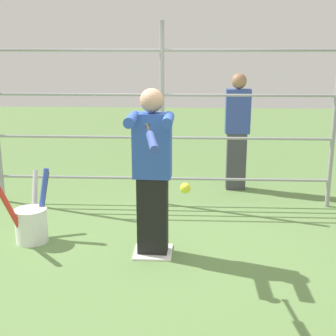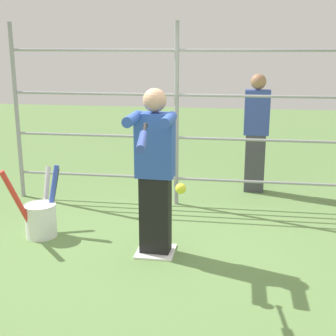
# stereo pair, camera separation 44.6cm
# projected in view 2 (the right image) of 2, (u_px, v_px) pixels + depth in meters

# --- Properties ---
(ground_plane) EXTENTS (24.00, 24.00, 0.00)m
(ground_plane) POSITION_uv_depth(u_px,v_px,m) (156.00, 252.00, 4.98)
(ground_plane) COLOR #608447
(home_plate) EXTENTS (0.40, 0.40, 0.02)m
(home_plate) POSITION_uv_depth(u_px,v_px,m) (156.00, 251.00, 4.98)
(home_plate) COLOR white
(home_plate) RESTS_ON ground
(fence_backstop) EXTENTS (4.57, 0.06, 2.44)m
(fence_backstop) POSITION_uv_depth(u_px,v_px,m) (177.00, 117.00, 6.20)
(fence_backstop) COLOR #939399
(fence_backstop) RESTS_ON ground
(batter) EXTENTS (0.45, 0.59, 1.73)m
(batter) POSITION_uv_depth(u_px,v_px,m) (155.00, 168.00, 4.72)
(batter) COLOR black
(batter) RESTS_ON ground
(baseball_bat_swinging) EXTENTS (0.18, 0.84, 0.10)m
(baseball_bat_swinging) POSITION_uv_depth(u_px,v_px,m) (143.00, 139.00, 3.69)
(baseball_bat_swinging) COLOR black
(softball_in_flight) EXTENTS (0.10, 0.10, 0.10)m
(softball_in_flight) POSITION_uv_depth(u_px,v_px,m) (181.00, 189.00, 4.10)
(softball_in_flight) COLOR yellow
(bat_bucket) EXTENTS (0.49, 0.84, 0.86)m
(bat_bucket) POSITION_uv_depth(u_px,v_px,m) (41.00, 216.00, 5.35)
(bat_bucket) COLOR white
(bat_bucket) RESTS_ON ground
(bystander_behind_fence) EXTENTS (0.36, 0.22, 1.75)m
(bystander_behind_fence) POSITION_uv_depth(u_px,v_px,m) (256.00, 132.00, 6.85)
(bystander_behind_fence) COLOR #3F3F47
(bystander_behind_fence) RESTS_ON ground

